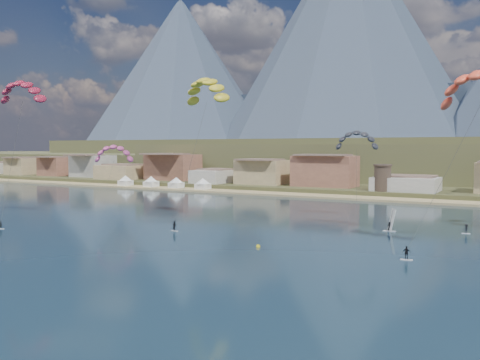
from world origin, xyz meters
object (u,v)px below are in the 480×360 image
Objects in this scene: kitesurfer_red at (22,89)px; watchtower at (382,178)px; buoy at (258,247)px; kitesurfer_yellow at (207,87)px; windsurfer at (390,224)px.

watchtower is at bearing 58.25° from kitesurfer_red.
buoy is (4.28, -92.30, -6.25)m from watchtower.
buoy is (23.40, -20.65, -28.72)m from kitesurfer_yellow.
kitesurfer_red is 82.76m from windsurfer.
kitesurfer_yellow reaches higher than watchtower.
windsurfer is (37.95, 5.85, -27.47)m from kitesurfer_yellow.
watchtower reaches higher than buoy.
windsurfer is at bearing -74.03° from watchtower.
kitesurfer_yellow is 47.61× the size of buoy.
kitesurfer_yellow is at bearing 138.58° from buoy.
kitesurfer_red is (-55.50, -89.67, 22.47)m from watchtower.
buoy is at bearing -2.52° from kitesurfer_red.
windsurfer is 6.29× the size of buoy.
windsurfer is at bearing 61.23° from buoy.
kitesurfer_yellow is at bearing 26.35° from kitesurfer_red.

